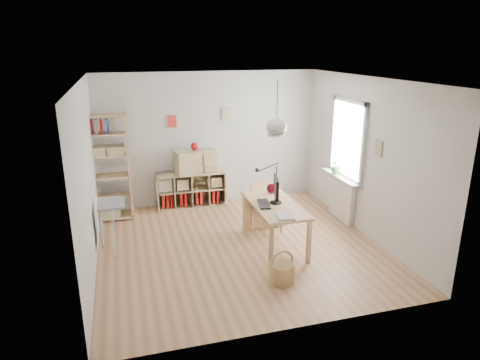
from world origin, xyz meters
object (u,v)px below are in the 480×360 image
object	(u,v)px
desk	(274,209)
tall_bookshelf	(107,164)
chair	(265,204)
monitor	(276,189)
drawer_chest	(195,162)
cube_shelf	(190,192)
storage_chest	(279,211)

from	to	relation	value
desk	tall_bookshelf	distance (m)	3.27
tall_bookshelf	chair	bearing A→B (deg)	-26.45
desk	monitor	world-z (taller)	monitor
chair	drawer_chest	distance (m)	1.88
tall_bookshelf	monitor	world-z (taller)	tall_bookshelf
desk	cube_shelf	bearing A→B (deg)	114.61
desk	chair	distance (m)	0.65
desk	monitor	distance (m)	0.34
chair	tall_bookshelf	bearing A→B (deg)	134.79
monitor	desk	bearing A→B (deg)	-119.26
cube_shelf	tall_bookshelf	size ratio (longest dim) A/B	0.70
storage_chest	desk	bearing A→B (deg)	-139.42
chair	drawer_chest	bearing A→B (deg)	102.72
tall_bookshelf	drawer_chest	xyz separation A→B (m)	(1.69, 0.24, -0.14)
cube_shelf	desk	bearing A→B (deg)	-65.39
desk	drawer_chest	world-z (taller)	drawer_chest
tall_bookshelf	drawer_chest	distance (m)	1.72
desk	drawer_chest	bearing A→B (deg)	112.16
chair	monitor	world-z (taller)	monitor
monitor	drawer_chest	world-z (taller)	same
chair	monitor	xyz separation A→B (m)	(-0.03, -0.60, 0.49)
cube_shelf	storage_chest	size ratio (longest dim) A/B	1.75
tall_bookshelf	chair	size ratio (longest dim) A/B	2.27
storage_chest	drawer_chest	world-z (taller)	drawer_chest
tall_bookshelf	chair	distance (m)	3.02
drawer_chest	storage_chest	bearing A→B (deg)	-52.03
monitor	chair	bearing A→B (deg)	102.49
drawer_chest	desk	bearing A→B (deg)	-78.27
storage_chest	monitor	distance (m)	1.31
chair	cube_shelf	bearing A→B (deg)	105.38
storage_chest	monitor	bearing A→B (deg)	-138.54
chair	storage_chest	size ratio (longest dim) A/B	1.10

